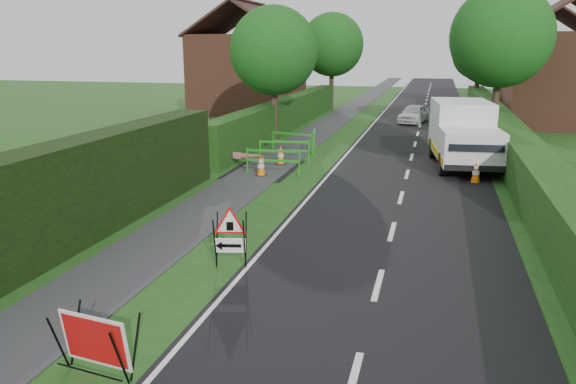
{
  "coord_description": "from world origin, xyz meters",
  "views": [
    {
      "loc": [
        3.42,
        -9.62,
        4.68
      ],
      "look_at": [
        -0.05,
        3.53,
        1.15
      ],
      "focal_mm": 35.0,
      "sensor_mm": 36.0,
      "label": 1
    }
  ],
  "objects_px": {
    "triangle_sign": "(228,233)",
    "works_van": "(463,133)",
    "hatchback_car": "(414,114)",
    "red_rect_sign": "(95,342)"
  },
  "relations": [
    {
      "from": "triangle_sign",
      "to": "hatchback_car",
      "type": "distance_m",
      "value": 25.78
    },
    {
      "from": "hatchback_car",
      "to": "red_rect_sign",
      "type": "bearing_deg",
      "value": -83.62
    },
    {
      "from": "triangle_sign",
      "to": "works_van",
      "type": "xyz_separation_m",
      "value": [
        5.24,
        12.67,
        0.53
      ]
    },
    {
      "from": "red_rect_sign",
      "to": "hatchback_car",
      "type": "xyz_separation_m",
      "value": [
        3.2,
        30.0,
        0.03
      ]
    },
    {
      "from": "hatchback_car",
      "to": "works_van",
      "type": "bearing_deg",
      "value": -66.83
    },
    {
      "from": "red_rect_sign",
      "to": "triangle_sign",
      "type": "relative_size",
      "value": 1.04
    },
    {
      "from": "red_rect_sign",
      "to": "works_van",
      "type": "height_order",
      "value": "works_van"
    },
    {
      "from": "triangle_sign",
      "to": "works_van",
      "type": "distance_m",
      "value": 13.72
    },
    {
      "from": "red_rect_sign",
      "to": "hatchback_car",
      "type": "height_order",
      "value": "hatchback_car"
    },
    {
      "from": "triangle_sign",
      "to": "works_van",
      "type": "height_order",
      "value": "works_van"
    }
  ]
}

